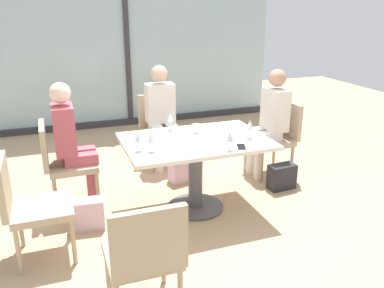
# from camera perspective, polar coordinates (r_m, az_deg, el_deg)

# --- Properties ---
(ground_plane) EXTENTS (12.00, 12.00, 0.00)m
(ground_plane) POSITION_cam_1_polar(r_m,az_deg,el_deg) (4.16, 0.47, -8.92)
(ground_plane) COLOR tan
(window_wall_backdrop) EXTENTS (5.01, 0.10, 2.70)m
(window_wall_backdrop) POSITION_cam_1_polar(r_m,az_deg,el_deg) (6.79, -9.12, 12.72)
(window_wall_backdrop) COLOR #9CB7BC
(window_wall_backdrop) RESTS_ON ground_plane
(dining_table_main) EXTENTS (1.37, 0.94, 0.73)m
(dining_table_main) POSITION_cam_1_polar(r_m,az_deg,el_deg) (3.92, 0.50, -1.70)
(dining_table_main) COLOR silver
(dining_table_main) RESTS_ON ground_plane
(chair_far_right) EXTENTS (0.50, 0.46, 0.87)m
(chair_far_right) POSITION_cam_1_polar(r_m,az_deg,el_deg) (4.89, 11.86, 1.43)
(chair_far_right) COLOR tan
(chair_far_right) RESTS_ON ground_plane
(chair_far_left) EXTENTS (0.50, 0.46, 0.87)m
(chair_far_left) POSITION_cam_1_polar(r_m,az_deg,el_deg) (4.21, -17.80, -2.07)
(chair_far_left) COLOR tan
(chair_far_left) RESTS_ON ground_plane
(chair_near_window) EXTENTS (0.46, 0.51, 0.87)m
(chair_near_window) POSITION_cam_1_polar(r_m,az_deg,el_deg) (5.12, -4.57, 2.58)
(chair_near_window) COLOR tan
(chair_near_window) RESTS_ON ground_plane
(chair_front_left) EXTENTS (0.46, 0.50, 0.87)m
(chair_front_left) POSITION_cam_1_polar(r_m,az_deg,el_deg) (2.63, -6.72, -14.88)
(chair_front_left) COLOR tan
(chair_front_left) RESTS_ON ground_plane
(chair_side_end) EXTENTS (0.50, 0.46, 0.87)m
(chair_side_end) POSITION_cam_1_polar(r_m,az_deg,el_deg) (3.43, -22.06, -7.60)
(chair_side_end) COLOR tan
(chair_side_end) RESTS_ON ground_plane
(person_far_right) EXTENTS (0.39, 0.34, 1.26)m
(person_far_right) POSITION_cam_1_polar(r_m,az_deg,el_deg) (4.78, 10.91, 3.61)
(person_far_right) COLOR silver
(person_far_right) RESTS_ON ground_plane
(person_far_left) EXTENTS (0.39, 0.34, 1.26)m
(person_far_left) POSITION_cam_1_polar(r_m,az_deg,el_deg) (4.15, -16.59, 0.72)
(person_far_left) COLOR #B24C56
(person_far_left) RESTS_ON ground_plane
(person_near_window) EXTENTS (0.34, 0.39, 1.26)m
(person_near_window) POSITION_cam_1_polar(r_m,az_deg,el_deg) (4.96, -4.30, 4.48)
(person_near_window) COLOR silver
(person_near_window) RESTS_ON ground_plane
(wine_glass_0) EXTENTS (0.07, 0.07, 0.18)m
(wine_glass_0) POSITION_cam_1_polar(r_m,az_deg,el_deg) (4.12, -3.12, 3.73)
(wine_glass_0) COLOR silver
(wine_glass_0) RESTS_ON dining_table_main
(wine_glass_1) EXTENTS (0.07, 0.07, 0.18)m
(wine_glass_1) POSITION_cam_1_polar(r_m,az_deg,el_deg) (3.89, 8.15, 2.61)
(wine_glass_1) COLOR silver
(wine_glass_1) RESTS_ON dining_table_main
(wine_glass_2) EXTENTS (0.07, 0.07, 0.18)m
(wine_glass_2) POSITION_cam_1_polar(r_m,az_deg,el_deg) (3.54, -7.55, 0.98)
(wine_glass_2) COLOR silver
(wine_glass_2) RESTS_ON dining_table_main
(wine_glass_3) EXTENTS (0.07, 0.07, 0.18)m
(wine_glass_3) POSITION_cam_1_polar(r_m,az_deg,el_deg) (3.55, 5.34, 1.08)
(wine_glass_3) COLOR silver
(wine_glass_3) RESTS_ON dining_table_main
(wine_glass_4) EXTENTS (0.07, 0.07, 0.18)m
(wine_glass_4) POSITION_cam_1_polar(r_m,az_deg,el_deg) (3.52, -5.75, 0.93)
(wine_glass_4) COLOR silver
(wine_glass_4) RESTS_ON dining_table_main
(coffee_cup) EXTENTS (0.08, 0.08, 0.09)m
(coffee_cup) POSITION_cam_1_polar(r_m,az_deg,el_deg) (4.04, 0.60, 2.18)
(coffee_cup) COLOR white
(coffee_cup) RESTS_ON dining_table_main
(cell_phone_on_table) EXTENTS (0.12, 0.16, 0.01)m
(cell_phone_on_table) POSITION_cam_1_polar(r_m,az_deg,el_deg) (3.68, 6.94, -0.37)
(cell_phone_on_table) COLOR black
(cell_phone_on_table) RESTS_ON dining_table_main
(handbag_0) EXTENTS (0.31, 0.18, 0.28)m
(handbag_0) POSITION_cam_1_polar(r_m,az_deg,el_deg) (4.61, 12.50, -4.51)
(handbag_0) COLOR #232328
(handbag_0) RESTS_ON ground_plane
(handbag_1) EXTENTS (0.32, 0.19, 0.28)m
(handbag_1) POSITION_cam_1_polar(r_m,az_deg,el_deg) (3.87, -14.48, -9.51)
(handbag_1) COLOR beige
(handbag_1) RESTS_ON ground_plane
(handbag_2) EXTENTS (0.33, 0.22, 0.28)m
(handbag_2) POSITION_cam_1_polar(r_m,az_deg,el_deg) (4.69, -1.38, -3.60)
(handbag_2) COLOR beige
(handbag_2) RESTS_ON ground_plane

